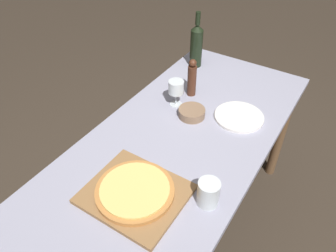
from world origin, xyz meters
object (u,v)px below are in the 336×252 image
at_px(pizza, 135,190).
at_px(wine_glass, 176,88).
at_px(wine_bottle, 196,45).
at_px(small_bowl, 192,113).
at_px(pepper_mill, 192,78).

distance_m(pizza, wine_glass, 0.61).
bearing_deg(wine_bottle, small_bowl, -63.18).
height_order(wine_bottle, wine_glass, wine_bottle).
distance_m(wine_bottle, small_bowl, 0.51).
bearing_deg(pepper_mill, pizza, -77.74).
bearing_deg(small_bowl, wine_bottle, 116.82).
height_order(wine_bottle, pepper_mill, wine_bottle).
bearing_deg(pepper_mill, small_bowl, -59.89).
height_order(pizza, wine_glass, wine_glass).
bearing_deg(pepper_mill, wine_glass, -99.45).
bearing_deg(pizza, pepper_mill, 102.26).
distance_m(pepper_mill, small_bowl, 0.20).
distance_m(pizza, pepper_mill, 0.72).
relative_size(pepper_mill, wine_glass, 1.49).
relative_size(pizza, wine_bottle, 0.91).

